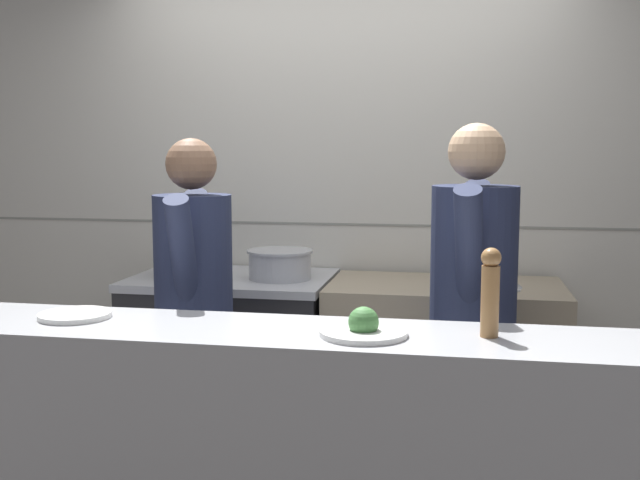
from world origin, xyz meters
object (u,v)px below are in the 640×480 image
chef_head_cook (194,308)px  mixing_bowl_steel (492,276)px  oven_range (233,362)px  chefs_knife (471,289)px  stock_pot (185,256)px  chef_sous (473,311)px  sauce_pot (280,263)px  plated_dish_appetiser (363,328)px  plated_dish_main (75,315)px  pepper_mill (490,290)px

chef_head_cook → mixing_bowl_steel: bearing=19.5°
oven_range → mixing_bowl_steel: (1.30, -0.02, 0.50)m
mixing_bowl_steel → chefs_knife: 0.16m
oven_range → chefs_knife: (1.20, -0.13, 0.45)m
stock_pot → chef_head_cook: size_ratio=0.18×
stock_pot → chef_sous: size_ratio=0.17×
chef_sous → chefs_knife: bearing=95.9°
sauce_pot → plated_dish_appetiser: 1.46m
sauce_pot → chef_head_cook: size_ratio=0.21×
stock_pot → chef_head_cook: bearing=-66.4°
oven_range → plated_dish_main: (-0.16, -1.29, 0.53)m
plated_dish_main → chef_sous: chef_sous is taller
mixing_bowl_steel → plated_dish_main: mixing_bowl_steel is taller
stock_pot → pepper_mill: (1.47, -1.25, 0.10)m
plated_dish_appetiser → chef_sous: (0.35, 0.68, -0.08)m
plated_dish_appetiser → chef_sous: size_ratio=0.17×
oven_range → plated_dish_appetiser: plated_dish_appetiser is taller
chef_head_cook → chef_sous: chef_sous is taller
stock_pot → chef_sous: bearing=-23.6°
plated_dish_appetiser → pepper_mill: size_ratio=0.99×
plated_dish_appetiser → chef_head_cook: 1.04m
stock_pot → plated_dish_main: (0.07, -1.24, -0.03)m
plated_dish_main → pepper_mill: 1.41m
oven_range → chef_head_cook: chef_head_cook is taller
mixing_bowl_steel → pepper_mill: pepper_mill is taller
chefs_knife → plated_dish_main: plated_dish_main is taller
oven_range → sauce_pot: 0.59m
mixing_bowl_steel → pepper_mill: bearing=-92.6°
chefs_knife → chef_head_cook: bearing=-153.8°
mixing_bowl_steel → pepper_mill: (-0.06, -1.28, 0.17)m
oven_range → mixing_bowl_steel: bearing=-0.7°
chef_sous → plated_dish_main: bearing=-149.8°
chefs_knife → oven_range: bearing=173.7°
plated_dish_appetiser → stock_pot: bearing=129.7°
plated_dish_appetiser → chef_head_cook: chef_head_cook is taller
oven_range → plated_dish_appetiser: 1.69m
pepper_mill → chef_sous: (-0.04, 0.62, -0.20)m
sauce_pot → chef_head_cook: bearing=-107.2°
oven_range → chef_head_cook: 0.82m
plated_dish_appetiser → plated_dish_main: bearing=176.3°
sauce_pot → chef_sous: chef_sous is taller
stock_pot → plated_dish_appetiser: (1.08, -1.30, -0.02)m
pepper_mill → chef_head_cook: bearing=153.1°
plated_dish_main → plated_dish_appetiser: (1.01, -0.07, 0.01)m
stock_pot → chef_sous: (1.43, -0.63, -0.10)m
mixing_bowl_steel → chefs_knife: mixing_bowl_steel is taller
stock_pot → sauce_pot: stock_pot is taller
plated_dish_appetiser → chef_head_cook: (-0.80, 0.66, -0.11)m
plated_dish_appetiser → pepper_mill: bearing=8.5°
oven_range → chef_sous: size_ratio=0.61×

